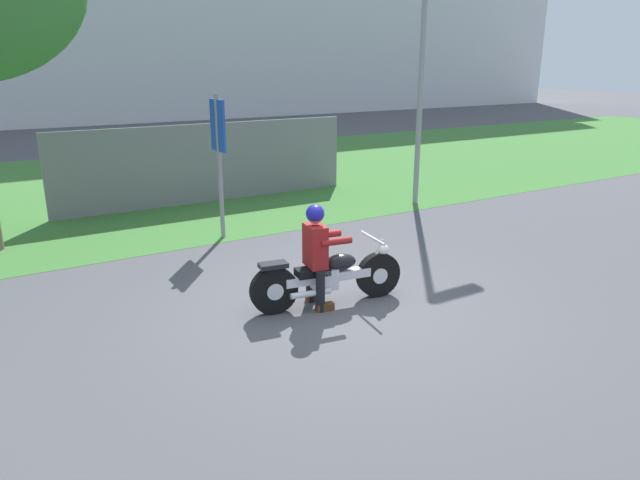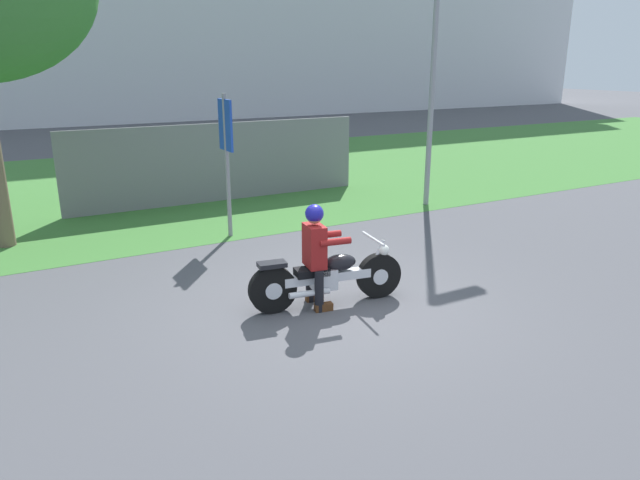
{
  "view_description": "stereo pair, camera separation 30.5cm",
  "coord_description": "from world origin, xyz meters",
  "px_view_note": "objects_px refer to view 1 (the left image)",
  "views": [
    {
      "loc": [
        -3.91,
        -5.95,
        3.11
      ],
      "look_at": [
        -0.05,
        0.34,
        0.85
      ],
      "focal_mm": 32.59,
      "sensor_mm": 36.0,
      "label": 1
    },
    {
      "loc": [
        -3.65,
        -6.1,
        3.11
      ],
      "look_at": [
        -0.05,
        0.34,
        0.85
      ],
      "focal_mm": 32.59,
      "sensor_mm": 36.0,
      "label": 2
    }
  ],
  "objects_px": {
    "rider_lead": "(317,248)",
    "sign_banner": "(219,144)",
    "motorcycle_lead": "(328,277)",
    "streetlight_pole": "(427,37)"
  },
  "relations": [
    {
      "from": "rider_lead",
      "to": "streetlight_pole",
      "type": "height_order",
      "value": "streetlight_pole"
    },
    {
      "from": "motorcycle_lead",
      "to": "sign_banner",
      "type": "bearing_deg",
      "value": 98.85
    },
    {
      "from": "motorcycle_lead",
      "to": "sign_banner",
      "type": "height_order",
      "value": "sign_banner"
    },
    {
      "from": "motorcycle_lead",
      "to": "sign_banner",
      "type": "relative_size",
      "value": 0.82
    },
    {
      "from": "sign_banner",
      "to": "motorcycle_lead",
      "type": "bearing_deg",
      "value": -90.26
    },
    {
      "from": "rider_lead",
      "to": "sign_banner",
      "type": "height_order",
      "value": "sign_banner"
    },
    {
      "from": "rider_lead",
      "to": "sign_banner",
      "type": "xyz_separation_m",
      "value": [
        0.18,
        3.66,
        0.91
      ]
    },
    {
      "from": "sign_banner",
      "to": "rider_lead",
      "type": "bearing_deg",
      "value": -92.86
    },
    {
      "from": "motorcycle_lead",
      "to": "sign_banner",
      "type": "xyz_separation_m",
      "value": [
        0.02,
        3.69,
        1.34
      ]
    },
    {
      "from": "motorcycle_lead",
      "to": "rider_lead",
      "type": "distance_m",
      "value": 0.46
    }
  ]
}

